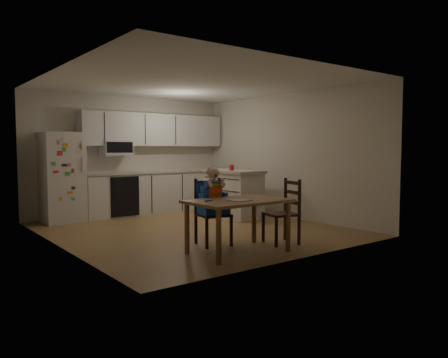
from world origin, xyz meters
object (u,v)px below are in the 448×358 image
object	(u,v)px
refrigerator	(62,177)
dining_table	(238,207)
chair_booster	(212,198)
chair_side	(287,207)
kitchen_island	(233,193)
red_cup	(232,168)

from	to	relation	value
refrigerator	dining_table	size ratio (longest dim) A/B	1.28
chair_booster	chair_side	world-z (taller)	chair_booster
kitchen_island	chair_booster	bearing A→B (deg)	-135.47
refrigerator	chair_side	bearing A→B (deg)	-62.13
red_cup	refrigerator	bearing A→B (deg)	150.31
refrigerator	kitchen_island	world-z (taller)	refrigerator
kitchen_island	red_cup	world-z (taller)	red_cup
chair_booster	red_cup	bearing A→B (deg)	55.23
refrigerator	kitchen_island	distance (m)	3.33
kitchen_island	dining_table	size ratio (longest dim) A/B	0.98
refrigerator	red_cup	distance (m)	3.25
kitchen_island	chair_side	size ratio (longest dim) A/B	1.37
dining_table	chair_side	size ratio (longest dim) A/B	1.40
kitchen_island	red_cup	xyz separation A→B (m)	(-0.14, -0.12, 0.53)
refrigerator	dining_table	distance (m)	4.08
kitchen_island	dining_table	world-z (taller)	kitchen_island
kitchen_island	refrigerator	bearing A→B (deg)	153.33
chair_side	dining_table	bearing A→B (deg)	-74.73
kitchen_island	dining_table	xyz separation A→B (m)	(-1.85, -2.43, 0.13)
refrigerator	dining_table	bearing A→B (deg)	-74.13
chair_side	kitchen_island	bearing A→B (deg)	172.89
red_cup	dining_table	size ratio (longest dim) A/B	0.08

